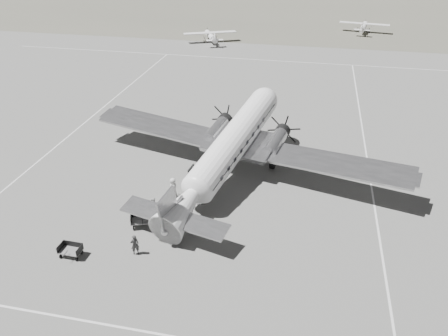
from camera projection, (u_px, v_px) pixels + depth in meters
ground at (222, 196)px, 35.47m from camera, size 260.00×260.00×0.00m
taxi_line_near at (168, 336)px, 23.57m from camera, size 60.00×0.15×0.01m
taxi_line_right at (376, 214)px, 33.32m from camera, size 0.15×80.00×0.01m
taxi_line_left at (79, 127)px, 47.19m from camera, size 0.15×60.00×0.01m
taxi_line_horizon at (275, 61)px, 69.46m from camera, size 90.00×0.15×0.01m
grass_infield at (297, 4)px, 116.20m from camera, size 260.00×90.00×0.01m
dc3_airliner at (229, 150)px, 36.43m from camera, size 33.93×27.35×5.67m
light_plane_left at (211, 37)px, 79.22m from camera, size 12.13×11.24×2.02m
light_plane_right at (364, 27)px, 86.14m from camera, size 10.83×9.31×2.01m
baggage_cart_near at (143, 220)px, 31.82m from camera, size 2.16×1.85×1.03m
baggage_cart_far at (71, 251)px, 28.97m from camera, size 1.57×1.13×0.87m
ground_crew at (135, 245)px, 29.00m from camera, size 0.67×0.62×1.53m
ramp_agent at (154, 206)px, 32.84m from camera, size 0.74×0.86×1.54m
passenger at (173, 188)px, 34.93m from camera, size 0.86×1.01×1.75m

